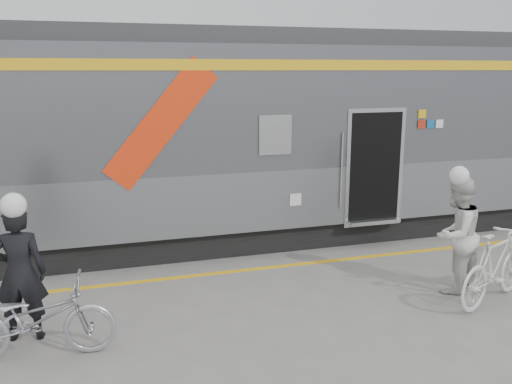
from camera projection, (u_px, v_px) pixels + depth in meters
name	position (u px, v px, depth m)	size (l,w,h in m)	color
ground	(273.00, 328.00, 7.24)	(90.00, 90.00, 0.00)	slate
train	(242.00, 137.00, 10.91)	(24.00, 3.17, 4.10)	black
safety_strip	(232.00, 271.00, 9.25)	(24.00, 0.12, 0.01)	#EEB015
man	(20.00, 273.00, 6.77)	(0.64, 0.42, 1.77)	black
bicycle_left	(36.00, 319.00, 6.41)	(0.65, 1.85, 0.97)	#ACAEB4
woman	(456.00, 235.00, 8.28)	(0.88, 0.69, 1.81)	silver
bicycle_right	(495.00, 267.00, 7.93)	(0.52, 1.83, 1.10)	silver
helmet_man	(12.00, 193.00, 6.55)	(0.31, 0.31, 0.31)	white
helmet_woman	(462.00, 167.00, 8.05)	(0.29, 0.29, 0.29)	white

